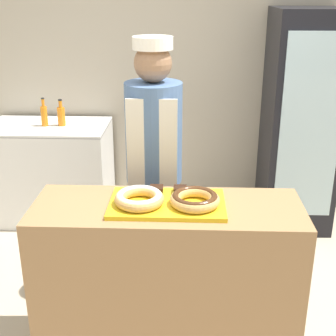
# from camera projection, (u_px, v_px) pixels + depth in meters

# --- Properties ---
(wall_back) EXTENTS (8.00, 0.06, 2.70)m
(wall_back) POSITION_uv_depth(u_px,v_px,m) (177.00, 68.00, 4.36)
(wall_back) COLOR #BCB29E
(wall_back) RESTS_ON ground_plane
(display_counter) EXTENTS (1.47, 0.53, 0.96)m
(display_counter) POSITION_uv_depth(u_px,v_px,m) (167.00, 281.00, 2.69)
(display_counter) COLOR #997047
(display_counter) RESTS_ON ground_plane
(serving_tray) EXTENTS (0.62, 0.37, 0.02)m
(serving_tray) POSITION_uv_depth(u_px,v_px,m) (167.00, 204.00, 2.51)
(serving_tray) COLOR yellow
(serving_tray) RESTS_ON display_counter
(donut_light_glaze) EXTENTS (0.27, 0.27, 0.06)m
(donut_light_glaze) POSITION_uv_depth(u_px,v_px,m) (139.00, 198.00, 2.47)
(donut_light_glaze) COLOR tan
(donut_light_glaze) RESTS_ON serving_tray
(donut_chocolate_glaze) EXTENTS (0.27, 0.27, 0.06)m
(donut_chocolate_glaze) POSITION_uv_depth(u_px,v_px,m) (195.00, 199.00, 2.46)
(donut_chocolate_glaze) COLOR tan
(donut_chocolate_glaze) RESTS_ON serving_tray
(brownie_back_left) EXTENTS (0.07, 0.07, 0.03)m
(brownie_back_left) POSITION_uv_depth(u_px,v_px,m) (156.00, 189.00, 2.63)
(brownie_back_left) COLOR black
(brownie_back_left) RESTS_ON serving_tray
(brownie_back_right) EXTENTS (0.07, 0.07, 0.03)m
(brownie_back_right) POSITION_uv_depth(u_px,v_px,m) (180.00, 190.00, 2.62)
(brownie_back_right) COLOR black
(brownie_back_right) RESTS_ON serving_tray
(baker_person) EXTENTS (0.36, 0.36, 1.78)m
(baker_person) POSITION_uv_depth(u_px,v_px,m) (154.00, 167.00, 3.07)
(baker_person) COLOR #4C4C51
(baker_person) RESTS_ON ground_plane
(beverage_fridge) EXTENTS (0.59, 0.70, 1.91)m
(beverage_fridge) POSITION_uv_depth(u_px,v_px,m) (300.00, 122.00, 4.08)
(beverage_fridge) COLOR black
(beverage_fridge) RESTS_ON ground_plane
(chest_freezer) EXTENTS (1.08, 0.65, 0.90)m
(chest_freezer) POSITION_uv_depth(u_px,v_px,m) (52.00, 171.00, 4.36)
(chest_freezer) COLOR white
(chest_freezer) RESTS_ON ground_plane
(bottle_orange) EXTENTS (0.07, 0.07, 0.24)m
(bottle_orange) POSITION_uv_depth(u_px,v_px,m) (61.00, 115.00, 4.16)
(bottle_orange) COLOR orange
(bottle_orange) RESTS_ON chest_freezer
(bottle_orange_b) EXTENTS (0.06, 0.06, 0.25)m
(bottle_orange_b) POSITION_uv_depth(u_px,v_px,m) (44.00, 115.00, 4.14)
(bottle_orange_b) COLOR orange
(bottle_orange_b) RESTS_ON chest_freezer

